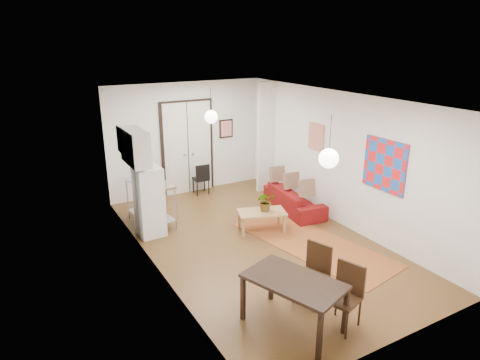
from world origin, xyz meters
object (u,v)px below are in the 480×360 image
kitchen_counter (150,196)px  dining_chair_near (308,268)px  sofa (294,199)px  dining_chair_far (338,290)px  coffee_table (262,214)px  dining_table (294,285)px  black_side_chair (199,175)px  fridge (149,202)px

kitchen_counter → dining_chair_near: size_ratio=1.44×
sofa → dining_chair_far: dining_chair_far is taller
coffee_table → dining_table: bearing=-114.4°
coffee_table → kitchen_counter: (-1.93, 1.52, 0.26)m
sofa → black_side_chair: bearing=40.4°
coffee_table → black_side_chair: (-0.17, 2.82, 0.10)m
fridge → dining_chair_near: bearing=-71.0°
sofa → fridge: bearing=90.7°
fridge → dining_table: 4.00m
fridge → dining_chair_far: (1.40, -4.17, -0.19)m
sofa → coffee_table: bearing=121.8°
kitchen_counter → fridge: fridge is taller
fridge → dining_chair_near: (1.40, -3.47, -0.19)m
sofa → dining_chair_near: bearing=153.8°
black_side_chair → dining_chair_far: bearing=89.0°
coffee_table → dining_chair_far: dining_chair_far is taller
sofa → black_side_chair: (-1.46, 2.22, 0.21)m
kitchen_counter → dining_table: bearing=-90.3°
kitchen_counter → fridge: (-0.20, -0.54, 0.09)m
fridge → black_side_chair: size_ratio=1.77×
kitchen_counter → dining_chair_near: bearing=-81.4°
fridge → dining_table: size_ratio=0.94×
kitchen_counter → dining_chair_far: 4.87m
dining_table → dining_chair_far: 0.67m
dining_chair_far → dining_table: bearing=-132.8°
sofa → dining_table: (-2.63, -3.53, 0.40)m
sofa → dining_chair_far: (-2.03, -3.79, 0.27)m
kitchen_counter → dining_chair_far: (1.20, -4.71, -0.10)m
dining_chair_near → dining_chair_far: size_ratio=1.00×
fridge → sofa: bearing=-9.3°
sofa → black_side_chair: 2.67m
dining_chair_near → dining_chair_far: bearing=-19.7°
coffee_table → dining_table: dining_table is taller
coffee_table → dining_chair_far: (-0.73, -3.19, 0.16)m
fridge → dining_chair_far: size_ratio=1.56×
dining_table → dining_chair_near: 0.76m
dining_table → dining_chair_far: (0.60, -0.26, -0.13)m
black_side_chair → coffee_table: bearing=97.7°
dining_table → fridge: bearing=101.5°
fridge → kitchen_counter: bearing=67.2°
sofa → dining_table: 4.42m
coffee_table → dining_chair_far: bearing=-102.9°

